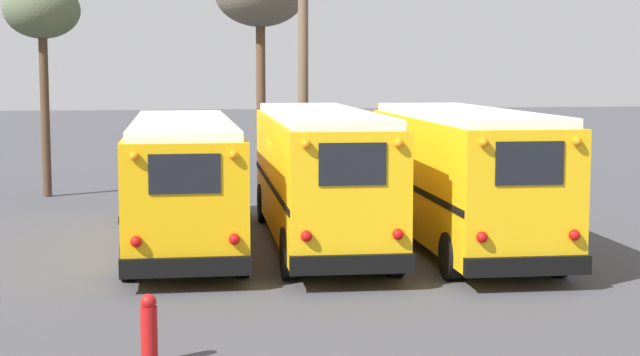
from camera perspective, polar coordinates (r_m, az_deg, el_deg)
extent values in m
plane|color=#424247|center=(23.41, -0.01, -3.98)|extent=(160.00, 160.00, 0.00)
cube|color=#EAAA0F|center=(23.51, -7.98, -0.11)|extent=(2.71, 10.24, 2.50)
cube|color=white|center=(23.40, -8.03, 3.17)|extent=(2.51, 9.82, 0.20)
cube|color=black|center=(18.61, -7.80, -5.15)|extent=(2.48, 0.27, 0.36)
cube|color=black|center=(18.37, -7.88, 0.24)|extent=(1.34, 0.07, 0.75)
sphere|color=red|center=(18.52, -10.65, -3.66)|extent=(0.22, 0.22, 0.22)
sphere|color=orange|center=(18.32, -10.75, 1.24)|extent=(0.18, 0.18, 0.18)
sphere|color=red|center=(18.54, -5.00, -3.57)|extent=(0.22, 0.22, 0.22)
sphere|color=orange|center=(18.33, -5.05, 1.34)|extent=(0.18, 0.18, 0.18)
cube|color=black|center=(23.56, -10.96, -0.61)|extent=(0.30, 9.96, 0.14)
cube|color=black|center=(23.57, -4.99, -0.52)|extent=(0.30, 9.96, 0.14)
cylinder|color=black|center=(27.42, -10.38, -1.57)|extent=(0.31, 0.95, 0.94)
cylinder|color=black|center=(27.44, -5.64, -1.49)|extent=(0.31, 0.95, 0.94)
cylinder|color=black|center=(19.96, -11.11, -4.54)|extent=(0.31, 0.95, 0.94)
cylinder|color=black|center=(19.97, -4.58, -4.43)|extent=(0.31, 0.95, 0.94)
cube|color=yellow|center=(23.29, -0.07, 0.20)|extent=(2.81, 10.16, 2.67)
cube|color=white|center=(23.18, -0.07, 3.74)|extent=(2.61, 9.75, 0.20)
cube|color=black|center=(18.50, 1.90, -5.04)|extent=(2.38, 0.32, 0.36)
cube|color=black|center=(18.24, 1.91, 0.81)|extent=(1.28, 0.09, 0.80)
sphere|color=red|center=(18.27, -0.80, -3.41)|extent=(0.22, 0.22, 0.22)
sphere|color=orange|center=(18.06, -0.80, 1.97)|extent=(0.18, 0.18, 0.18)
sphere|color=red|center=(18.54, 4.57, -3.28)|extent=(0.22, 0.22, 0.22)
sphere|color=orange|center=(18.33, 4.62, 2.02)|extent=(0.18, 0.18, 0.18)
cube|color=black|center=(23.20, -2.94, -0.33)|extent=(0.51, 9.85, 0.14)
cube|color=black|center=(23.49, 2.77, -0.24)|extent=(0.51, 9.85, 0.14)
cylinder|color=black|center=(27.02, -3.33, -1.47)|extent=(0.33, 1.07, 1.06)
cylinder|color=black|center=(27.25, 1.21, -1.39)|extent=(0.33, 1.07, 1.06)
cylinder|color=black|center=(19.67, -1.84, -4.41)|extent=(0.33, 1.07, 1.06)
cylinder|color=black|center=(19.99, 4.36, -4.25)|extent=(0.33, 1.07, 1.06)
cube|color=yellow|center=(23.09, 8.20, 0.08)|extent=(2.78, 9.29, 2.74)
cube|color=white|center=(22.97, 8.26, 3.73)|extent=(2.57, 8.92, 0.20)
cube|color=black|center=(18.90, 11.99, -5.04)|extent=(2.46, 0.30, 0.36)
cube|color=black|center=(18.64, 12.11, 0.84)|extent=(1.32, 0.08, 0.82)
sphere|color=red|center=(18.50, 9.41, -3.42)|extent=(0.22, 0.22, 0.22)
sphere|color=orange|center=(18.29, 9.51, 2.04)|extent=(0.18, 0.18, 0.18)
sphere|color=red|center=(19.10, 14.59, -3.23)|extent=(0.22, 0.22, 0.22)
sphere|color=orange|center=(18.90, 14.74, 2.06)|extent=(0.18, 0.18, 0.18)
cube|color=black|center=(22.81, 5.26, -0.47)|extent=(0.39, 9.01, 0.14)
cube|color=black|center=(23.47, 11.04, -0.37)|extent=(0.39, 9.01, 0.14)
cylinder|color=black|center=(26.16, 3.82, -1.84)|extent=(0.32, 0.97, 0.96)
cylinder|color=black|center=(26.69, 8.54, -1.73)|extent=(0.32, 0.97, 0.96)
cylinder|color=black|center=(19.82, 7.62, -4.53)|extent=(0.32, 0.97, 0.96)
cylinder|color=black|center=(20.52, 13.69, -4.28)|extent=(0.32, 0.97, 0.96)
cylinder|color=brown|center=(31.98, -0.99, 6.97)|extent=(0.34, 0.34, 9.08)
cylinder|color=brown|center=(36.24, -3.46, 4.50)|extent=(0.35, 0.35, 6.07)
cylinder|color=#473323|center=(33.46, -15.70, 3.58)|extent=(0.29, 0.29, 5.43)
ellipsoid|color=#4C563D|center=(33.48, -15.88, 9.38)|extent=(2.46, 2.46, 1.85)
cylinder|color=#B21414|center=(14.33, -9.91, -9.03)|extent=(0.24, 0.24, 0.85)
sphere|color=#B21414|center=(14.21, -9.95, -7.10)|extent=(0.23, 0.23, 0.23)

